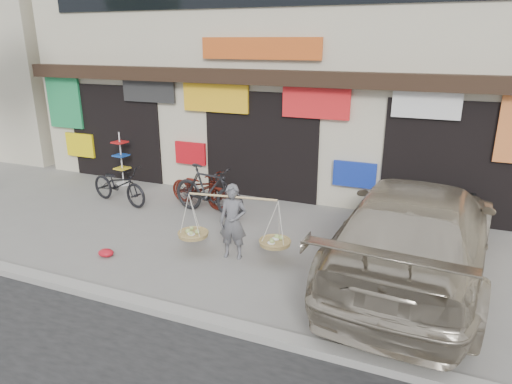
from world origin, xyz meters
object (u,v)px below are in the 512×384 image
at_px(street_vendor, 233,225).
at_px(bike_3, 199,188).
at_px(bike_2, 202,189).
at_px(bike_0, 119,185).
at_px(display_rack, 122,164).
at_px(bike_1, 208,190).
at_px(suv, 416,230).

relative_size(street_vendor, bike_3, 1.25).
bearing_deg(bike_3, bike_2, -79.36).
xyz_separation_m(bike_0, display_rack, (-0.93, 1.31, 0.12)).
relative_size(bike_1, suv, 0.33).
xyz_separation_m(street_vendor, display_rack, (-4.84, 2.94, -0.05)).
distance_m(bike_3, suv, 5.40).
xyz_separation_m(suv, display_rack, (-7.98, 2.36, -0.24)).
bearing_deg(suv, bike_2, -14.14).
distance_m(suv, display_rack, 8.32).
distance_m(street_vendor, bike_3, 3.00).
relative_size(bike_0, bike_3, 1.09).
relative_size(street_vendor, bike_1, 1.08).
bearing_deg(display_rack, bike_0, -54.63).
distance_m(bike_2, display_rack, 3.02).
distance_m(bike_1, bike_3, 0.69).
height_order(street_vendor, suv, suv).
height_order(bike_1, display_rack, display_rack).
xyz_separation_m(bike_1, bike_2, (-0.42, 0.44, -0.14)).
distance_m(bike_1, suv, 4.78).
relative_size(bike_2, bike_3, 1.00).
bearing_deg(street_vendor, suv, 1.64).
distance_m(bike_1, bike_2, 0.63).
bearing_deg(display_rack, street_vendor, -31.31).
bearing_deg(street_vendor, bike_1, 120.63).
height_order(bike_1, suv, suv).
xyz_separation_m(street_vendor, bike_2, (-1.90, 2.23, -0.20)).
height_order(suv, display_rack, suv).
xyz_separation_m(bike_1, display_rack, (-3.36, 1.15, 0.01)).
xyz_separation_m(bike_1, suv, (4.62, -1.21, 0.25)).
height_order(bike_0, suv, suv).
height_order(street_vendor, bike_1, street_vendor).
xyz_separation_m(bike_2, suv, (5.04, -1.65, 0.39)).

